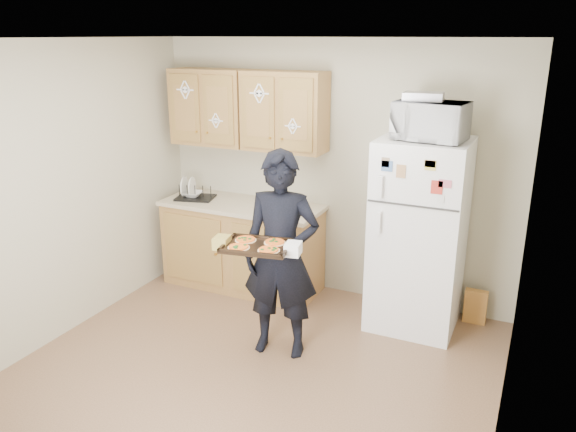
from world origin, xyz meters
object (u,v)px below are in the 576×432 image
(person, at_px, (281,256))
(baking_tray, at_px, (257,247))
(microwave, at_px, (430,121))
(dish_rack, at_px, (195,192))
(refrigerator, at_px, (419,235))

(person, relative_size, baking_tray, 3.43)
(person, height_order, baking_tray, person)
(baking_tray, bearing_deg, person, 68.23)
(microwave, bearing_deg, person, -130.43)
(dish_rack, bearing_deg, microwave, -1.29)
(baking_tray, distance_m, microwave, 1.74)
(refrigerator, height_order, dish_rack, refrigerator)
(person, bearing_deg, refrigerator, 35.15)
(refrigerator, height_order, microwave, microwave)
(baking_tray, xyz_separation_m, dish_rack, (-1.37, 1.22, -0.04))
(person, relative_size, dish_rack, 4.50)
(refrigerator, height_order, baking_tray, refrigerator)
(refrigerator, bearing_deg, person, -133.97)
(person, xyz_separation_m, baking_tray, (-0.06, -0.29, 0.17))
(person, relative_size, microwave, 3.00)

